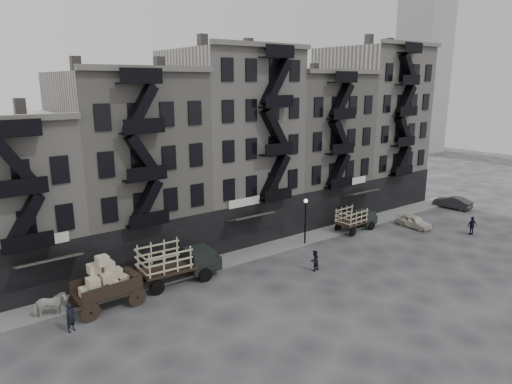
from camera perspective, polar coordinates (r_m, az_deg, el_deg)
ground at (r=37.79m, az=5.45°, el=-8.66°), size 140.00×140.00×0.00m
sidewalk at (r=40.40m, az=1.85°, el=-6.97°), size 55.00×2.50×0.15m
building_midwest at (r=38.65m, az=-15.55°, el=3.02°), size 10.00×11.35×16.20m
building_center at (r=43.08m, az=-3.15°, el=5.92°), size 10.00×11.35×18.20m
building_mideast at (r=49.43m, az=6.58°, el=5.70°), size 10.00×11.35×16.20m
building_east at (r=56.56m, az=14.08°, el=7.92°), size 10.00×11.35×19.20m
lamp_post at (r=40.59m, az=6.21°, el=-2.91°), size 0.36×0.36×4.28m
horse at (r=31.69m, az=-24.37°, el=-12.83°), size 2.18×1.39×1.70m
wagon at (r=31.27m, az=-18.47°, el=-10.16°), size 4.44×2.59×3.64m
stake_truck_west at (r=33.98m, az=-9.79°, el=-8.32°), size 6.10×2.75×3.01m
stake_truck_east at (r=45.78m, az=12.45°, el=-3.07°), size 4.86×2.21×2.39m
car_east at (r=48.49m, az=19.16°, el=-3.49°), size 1.55×3.69×1.25m
car_far at (r=57.28m, az=23.36°, el=-1.19°), size 1.87×4.32×1.38m
pedestrian_west at (r=29.73m, az=-22.16°, el=-14.32°), size 0.77×0.66×1.79m
pedestrian_mid at (r=35.96m, az=7.31°, el=-8.50°), size 0.84×0.68×1.64m
policeman at (r=48.23m, az=25.38°, el=-3.82°), size 1.14×0.74×1.81m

